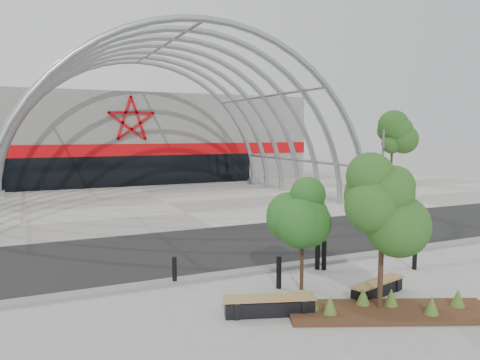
{
  "coord_description": "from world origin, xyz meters",
  "views": [
    {
      "loc": [
        -8.07,
        -13.68,
        4.6
      ],
      "look_at": [
        0.0,
        4.0,
        2.6
      ],
      "focal_mm": 35.0,
      "sensor_mm": 36.0,
      "label": 1
    }
  ],
  "objects": [
    {
      "name": "ground",
      "position": [
        0.0,
        0.0,
        0.0
      ],
      "size": [
        140.0,
        140.0,
        0.0
      ],
      "primitive_type": "plane",
      "color": "gray",
      "rests_on": "ground"
    },
    {
      "name": "road",
      "position": [
        0.0,
        3.5,
        0.01
      ],
      "size": [
        140.0,
        7.0,
        0.02
      ],
      "primitive_type": "cube",
      "color": "black",
      "rests_on": "ground"
    },
    {
      "name": "forecourt",
      "position": [
        0.0,
        15.5,
        0.02
      ],
      "size": [
        60.0,
        17.0,
        0.04
      ],
      "primitive_type": "cube",
      "color": "gray",
      "rests_on": "ground"
    },
    {
      "name": "kerb",
      "position": [
        0.0,
        -0.25,
        0.06
      ],
      "size": [
        60.0,
        0.5,
        0.12
      ],
      "primitive_type": "cube",
      "color": "slate",
      "rests_on": "ground"
    },
    {
      "name": "arena_building",
      "position": [
        0.0,
        33.45,
        3.99
      ],
      "size": [
        34.0,
        15.24,
        8.0
      ],
      "color": "slate",
      "rests_on": "ground"
    },
    {
      "name": "vault_canopy",
      "position": [
        0.0,
        15.5,
        0.02
      ],
      "size": [
        20.8,
        15.8,
        20.36
      ],
      "color": "#95999E",
      "rests_on": "ground"
    },
    {
      "name": "planting_bed",
      "position": [
        0.14,
        -4.78,
        0.13
      ],
      "size": [
        5.44,
        3.54,
        0.55
      ],
      "color": "#392016",
      "rests_on": "ground"
    },
    {
      "name": "signal_pole",
      "position": [
        10.31,
        7.04,
        2.49
      ],
      "size": [
        0.18,
        0.67,
        4.76
      ],
      "color": "slate",
      "rests_on": "ground"
    },
    {
      "name": "street_tree_0",
      "position": [
        -0.91,
        -2.33,
        2.42
      ],
      "size": [
        1.48,
        1.48,
        3.36
      ],
      "color": "black",
      "rests_on": "ground"
    },
    {
      "name": "street_tree_1",
      "position": [
        0.07,
        -4.54,
        2.83
      ],
      "size": [
        1.66,
        1.66,
        3.93
      ],
      "color": "#302012",
      "rests_on": "ground"
    },
    {
      "name": "bench_0",
      "position": [
        -2.67,
        -3.64,
        0.24
      ],
      "size": [
        2.35,
        1.21,
        0.49
      ],
      "color": "black",
      "rests_on": "ground"
    },
    {
      "name": "bench_1",
      "position": [
        0.77,
        -3.65,
        0.21
      ],
      "size": [
        2.06,
        0.96,
        0.42
      ],
      "color": "black",
      "rests_on": "ground"
    },
    {
      "name": "bollard_0",
      "position": [
        -4.17,
        -0.36,
        0.43
      ],
      "size": [
        0.14,
        0.14,
        0.86
      ],
      "primitive_type": "cylinder",
      "color": "black",
      "rests_on": "ground"
    },
    {
      "name": "bollard_1",
      "position": [
        -1.46,
        -1.95,
        0.48
      ],
      "size": [
        0.15,
        0.15,
        0.96
      ],
      "primitive_type": "cylinder",
      "color": "black",
      "rests_on": "ground"
    },
    {
      "name": "bollard_2",
      "position": [
        0.84,
        -0.94,
        0.49
      ],
      "size": [
        0.16,
        0.16,
        0.99
      ],
      "primitive_type": "cylinder",
      "color": "black",
      "rests_on": "ground"
    },
    {
      "name": "bollard_3",
      "position": [
        0.67,
        -0.81,
        0.51
      ],
      "size": [
        0.16,
        0.16,
        1.01
      ],
      "primitive_type": "cylinder",
      "color": "black",
      "rests_on": "ground"
    },
    {
      "name": "bollard_4",
      "position": [
        3.64,
        -2.17,
        0.48
      ],
      "size": [
        0.15,
        0.15,
        0.95
      ],
      "primitive_type": "cylinder",
      "color": "black",
      "rests_on": "ground"
    },
    {
      "name": "bg_tree_1",
      "position": [
        21.0,
        18.0,
        4.25
      ],
      "size": [
        2.7,
        2.7,
        5.91
      ],
      "color": "black",
      "rests_on": "ground"
    }
  ]
}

